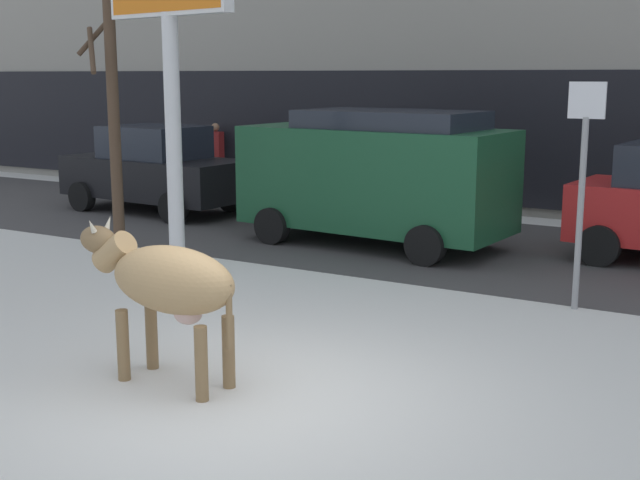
# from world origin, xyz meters

# --- Properties ---
(ground_plane) EXTENTS (120.00, 120.00, 0.00)m
(ground_plane) POSITION_xyz_m (0.00, 0.00, 0.00)
(ground_plane) COLOR silver
(road_strip) EXTENTS (60.00, 5.60, 0.01)m
(road_strip) POSITION_xyz_m (0.00, 7.40, 0.00)
(road_strip) COLOR #423F3F
(road_strip) RESTS_ON ground
(cow_tan) EXTENTS (1.90, 0.65, 1.54)m
(cow_tan) POSITION_xyz_m (-0.92, -0.04, 0.99)
(cow_tan) COLOR tan
(cow_tan) RESTS_ON ground
(car_black_sedan) EXTENTS (4.32, 2.22, 1.84)m
(car_black_sedan) POSITION_xyz_m (-7.88, 7.70, 0.91)
(car_black_sedan) COLOR black
(car_black_sedan) RESTS_ON ground
(car_darkgreen_van) EXTENTS (4.73, 2.38, 2.32)m
(car_darkgreen_van) POSITION_xyz_m (-2.19, 6.86, 1.24)
(car_darkgreen_van) COLOR #194C2D
(car_darkgreen_van) RESTS_ON ground
(pedestrian_by_cars) EXTENTS (0.36, 0.24, 1.73)m
(pedestrian_by_cars) POSITION_xyz_m (-8.59, 10.75, 0.88)
(pedestrian_by_cars) COLOR #282833
(pedestrian_by_cars) RESTS_ON ground
(bare_tree_left_lot) EXTENTS (1.26, 1.11, 5.14)m
(bare_tree_left_lot) POSITION_xyz_m (-5.93, 4.53, 2.78)
(bare_tree_left_lot) COLOR #4C3828
(bare_tree_left_lot) RESTS_ON ground
(street_sign) EXTENTS (0.44, 0.08, 2.82)m
(street_sign) POSITION_xyz_m (1.80, 4.52, 1.67)
(street_sign) COLOR gray
(street_sign) RESTS_ON ground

